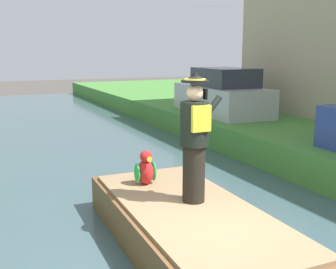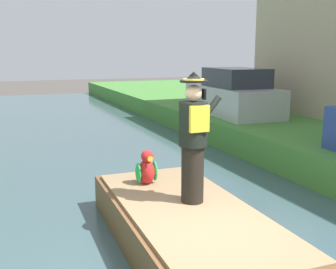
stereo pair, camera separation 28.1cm
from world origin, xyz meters
TOP-DOWN VIEW (x-y plane):
  - boat at (0.00, 0.67)m, footprint 1.91×4.25m
  - person_pirate at (0.16, 0.87)m, footprint 0.61×0.42m
  - parrot_plush at (-0.18, 1.88)m, footprint 0.36×0.34m
  - parked_car_silver at (4.80, 7.50)m, footprint 1.92×4.09m

SIDE VIEW (x-z plane):
  - boat at x=0.00m, z-range 0.10..0.71m
  - parrot_plush at x=-0.18m, z-range 0.67..1.24m
  - parked_car_silver at x=4.80m, z-range 0.70..2.20m
  - person_pirate at x=0.16m, z-range 0.71..2.56m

